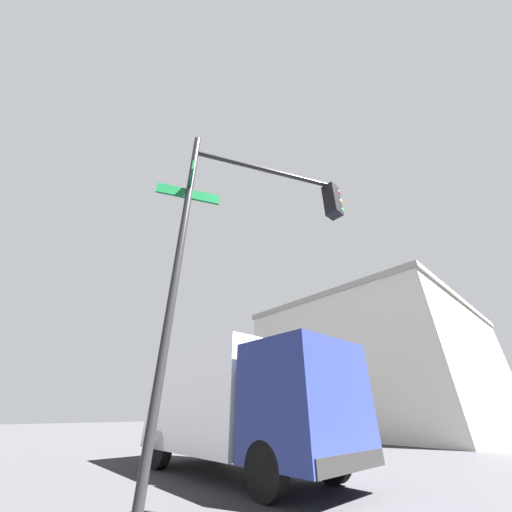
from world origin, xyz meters
The scene contains 3 objects.
traffic_signal_near centered at (-6.77, -6.01, 4.53)m, with size 1.88×3.48×6.38m.
building_stucco centered at (-15.20, 17.74, 4.70)m, with size 14.70×19.79×9.39m.
box_truck_second centered at (-11.09, -2.96, 1.87)m, with size 7.23×2.55×3.41m.
Camera 1 is at (-3.79, -8.81, 1.50)m, focal length 19.18 mm.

